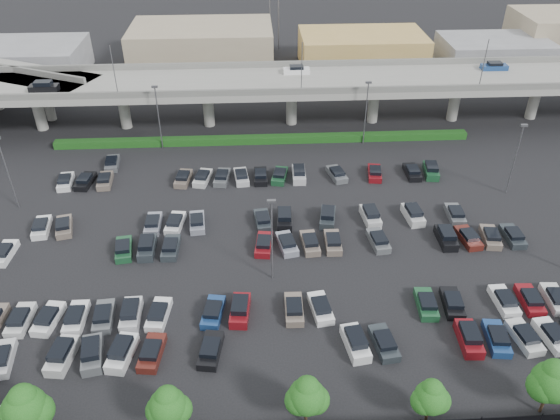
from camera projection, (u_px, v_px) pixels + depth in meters
name	position (u px, v px, depth m)	size (l,w,h in m)	color
ground	(269.00, 235.00, 67.20)	(280.00, 280.00, 0.00)	black
overpass	(260.00, 85.00, 89.78)	(150.00, 13.00, 15.80)	gray
hedge	(263.00, 139.00, 87.58)	(66.00, 1.60, 1.10)	#133D12
tree_row	(291.00, 398.00, 43.31)	(65.07, 3.66, 5.94)	#332316
parked_cars	(272.00, 251.00, 63.59)	(62.56, 41.60, 1.67)	silver
light_poles	(234.00, 184.00, 65.18)	(66.90, 48.38, 10.30)	#54545A
distant_buildings	(316.00, 47.00, 116.82)	(138.00, 24.00, 9.00)	gray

